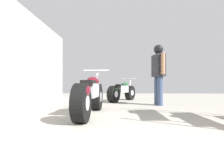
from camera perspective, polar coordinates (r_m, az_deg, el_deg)
ground_plane at (r=4.20m, az=2.71°, el=-8.35°), size 16.41×16.41×0.00m
garage_partition_left at (r=4.99m, az=-30.26°, el=8.79°), size 0.08×7.52×2.75m
motorcycle_maroon_cruiser at (r=3.34m, az=-7.22°, el=-3.60°), size 0.59×2.01×0.94m
motorcycle_black_naked at (r=6.31m, az=3.32°, el=-2.46°), size 1.07×1.70×0.86m
mechanic_in_blue at (r=5.21m, az=15.07°, el=4.81°), size 0.34×0.69×1.76m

